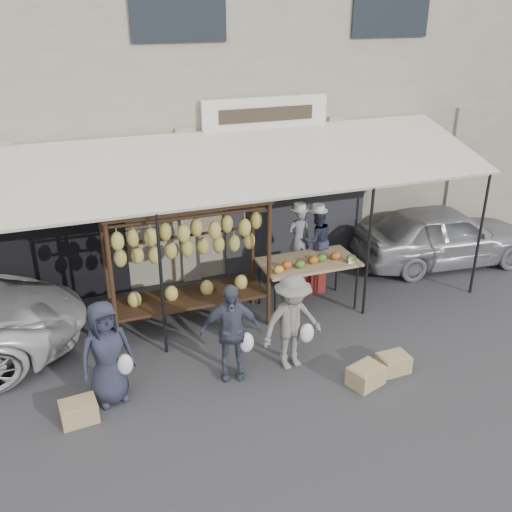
{
  "coord_description": "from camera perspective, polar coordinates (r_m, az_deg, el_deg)",
  "views": [
    {
      "loc": [
        -2.27,
        -6.41,
        5.05
      ],
      "look_at": [
        0.58,
        1.4,
        1.3
      ],
      "focal_mm": 40.0,
      "sensor_mm": 36.0,
      "label": 1
    }
  ],
  "objects": [
    {
      "name": "produce_table",
      "position": [
        9.93,
        5.36,
        -0.71
      ],
      "size": [
        1.7,
        0.9,
        1.04
      ],
      "color": "tan",
      "rests_on": "ground_plane"
    },
    {
      "name": "crate_near_b",
      "position": [
        8.82,
        13.56,
        -10.38
      ],
      "size": [
        0.46,
        0.35,
        0.27
      ],
      "primitive_type": "cube",
      "rotation": [
        0.0,
        0.0,
        0.03
      ],
      "color": "tan",
      "rests_on": "ground_plane"
    },
    {
      "name": "vendor_right",
      "position": [
        10.49,
        6.11,
        1.58
      ],
      "size": [
        0.61,
        0.49,
        1.22
      ],
      "primitive_type": "imported",
      "rotation": [
        0.0,
        0.0,
        3.18
      ],
      "color": "#2B2E43",
      "rests_on": "stool_right"
    },
    {
      "name": "customer_mid",
      "position": [
        8.17,
        -2.55,
        -7.58
      ],
      "size": [
        0.93,
        0.55,
        1.49
      ],
      "primitive_type": "imported",
      "rotation": [
        0.0,
        0.0,
        -0.23
      ],
      "color": "#424759",
      "rests_on": "ground_plane"
    },
    {
      "name": "sedan",
      "position": [
        12.35,
        18.24,
        2.02
      ],
      "size": [
        3.81,
        1.83,
        1.25
      ],
      "primitive_type": "imported",
      "rotation": [
        0.0,
        0.0,
        1.47
      ],
      "color": "gray",
      "rests_on": "ground_plane"
    },
    {
      "name": "crate_near_a",
      "position": [
        8.47,
        10.93,
        -11.67
      ],
      "size": [
        0.57,
        0.5,
        0.29
      ],
      "primitive_type": "cube",
      "rotation": [
        0.0,
        0.0,
        0.33
      ],
      "color": "tan",
      "rests_on": "ground_plane"
    },
    {
      "name": "ground_plane",
      "position": [
        8.47,
        -0.47,
        -12.32
      ],
      "size": [
        90.0,
        90.0,
        0.0
      ],
      "primitive_type": "plane",
      "color": "#2D2D30"
    },
    {
      "name": "stool_left",
      "position": [
        10.8,
        4.18,
        -2.27
      ],
      "size": [
        0.38,
        0.38,
        0.47
      ],
      "primitive_type": "cube",
      "rotation": [
        0.0,
        0.0,
        -0.16
      ],
      "color": "maroon",
      "rests_on": "ground_plane"
    },
    {
      "name": "stool_right",
      "position": [
        10.83,
        5.92,
        -2.42
      ],
      "size": [
        0.35,
        0.35,
        0.42
      ],
      "primitive_type": "cube",
      "rotation": [
        0.0,
        0.0,
        0.18
      ],
      "color": "maroon",
      "rests_on": "ground_plane"
    },
    {
      "name": "banana_rack",
      "position": [
        9.03,
        -6.87,
        1.46
      ],
      "size": [
        2.6,
        0.9,
        2.24
      ],
      "color": "black",
      "rests_on": "ground_plane"
    },
    {
      "name": "customer_right",
      "position": [
        8.38,
        3.64,
        -6.65
      ],
      "size": [
        1.03,
        0.68,
        1.5
      ],
      "primitive_type": "imported",
      "rotation": [
        0.0,
        0.0,
        0.13
      ],
      "color": "slate",
      "rests_on": "ground_plane"
    },
    {
      "name": "awning",
      "position": [
        9.32,
        -5.25,
        8.75
      ],
      "size": [
        10.0,
        2.35,
        2.92
      ],
      "color": "beige",
      "rests_on": "ground_plane"
    },
    {
      "name": "vendor_left",
      "position": [
        10.46,
        4.32,
        1.8
      ],
      "size": [
        0.44,
        0.29,
        1.19
      ],
      "primitive_type": "imported",
      "rotation": [
        0.0,
        0.0,
        3.12
      ],
      "color": "gray",
      "rests_on": "stool_left"
    },
    {
      "name": "customer_left",
      "position": [
        7.95,
        -14.75,
        -9.35
      ],
      "size": [
        0.83,
        0.65,
        1.51
      ],
      "primitive_type": "imported",
      "rotation": [
        0.0,
        0.0,
        0.26
      ],
      "color": "#252739",
      "rests_on": "ground_plane"
    },
    {
      "name": "shophouse",
      "position": [
        13.18,
        -10.56,
        17.78
      ],
      "size": [
        24.0,
        6.15,
        7.3
      ],
      "color": "#9F9583",
      "rests_on": "ground_plane"
    },
    {
      "name": "crate_far",
      "position": [
        8.05,
        -17.29,
        -14.62
      ],
      "size": [
        0.5,
        0.4,
        0.28
      ],
      "primitive_type": "cube",
      "rotation": [
        0.0,
        0.0,
        0.1
      ],
      "color": "tan",
      "rests_on": "ground_plane"
    }
  ]
}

